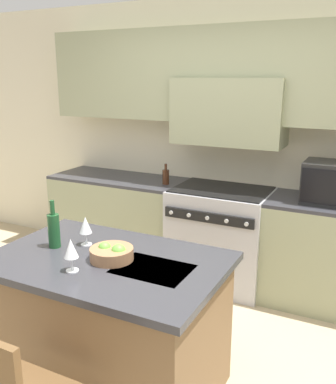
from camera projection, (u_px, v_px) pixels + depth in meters
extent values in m
plane|color=tan|center=(134.00, 382.00, 2.84)|extent=(10.00, 10.00, 0.00)
cube|color=beige|center=(236.00, 141.00, 4.19)|extent=(10.00, 0.06, 2.70)
cube|color=gray|center=(232.00, 75.00, 3.86)|extent=(3.75, 0.34, 0.85)
cube|color=gray|center=(229.00, 112.00, 3.92)|extent=(1.03, 0.40, 0.60)
cube|color=gray|center=(120.00, 220.00, 4.64)|extent=(1.42, 0.62, 0.91)
cube|color=#333338|center=(118.00, 178.00, 4.52)|extent=(1.42, 0.62, 0.03)
cube|color=#B7B7BC|center=(220.00, 237.00, 4.11)|extent=(0.90, 0.66, 0.94)
cube|color=black|center=(222.00, 189.00, 3.99)|extent=(0.87, 0.61, 0.01)
cube|color=black|center=(208.00, 218.00, 3.74)|extent=(0.83, 0.02, 0.09)
cylinder|color=silver|center=(171.00, 212.00, 3.88)|extent=(0.04, 0.02, 0.04)
cylinder|color=silver|center=(189.00, 215.00, 3.81)|extent=(0.04, 0.02, 0.04)
cylinder|color=silver|center=(207.00, 218.00, 3.73)|extent=(0.04, 0.02, 0.04)
cylinder|color=silver|center=(227.00, 221.00, 3.65)|extent=(0.04, 0.02, 0.04)
cylinder|color=silver|center=(247.00, 224.00, 3.58)|extent=(0.04, 0.02, 0.04)
cube|color=black|center=(335.00, 183.00, 3.54)|extent=(0.50, 0.36, 0.35)
cube|color=black|center=(326.00, 187.00, 3.40)|extent=(0.39, 0.01, 0.28)
cube|color=brown|center=(109.00, 328.00, 2.70)|extent=(1.34, 0.86, 0.86)
cube|color=#333338|center=(106.00, 262.00, 2.58)|extent=(1.42, 0.94, 0.04)
cube|color=#2D2D30|center=(153.00, 270.00, 2.44)|extent=(0.43, 0.32, 0.01)
cylinder|color=#B2B2B7|center=(168.00, 257.00, 2.60)|extent=(0.02, 0.02, 0.00)
cylinder|color=#194723|center=(54.00, 231.00, 2.72)|extent=(0.08, 0.08, 0.22)
cylinder|color=#194723|center=(52.00, 208.00, 2.68)|extent=(0.03, 0.03, 0.09)
cylinder|color=white|center=(72.00, 271.00, 2.41)|extent=(0.07, 0.07, 0.01)
cylinder|color=white|center=(72.00, 264.00, 2.40)|extent=(0.01, 0.01, 0.08)
cone|color=white|center=(71.00, 248.00, 2.37)|extent=(0.08, 0.08, 0.11)
cylinder|color=white|center=(86.00, 244.00, 2.78)|extent=(0.07, 0.07, 0.01)
cylinder|color=white|center=(86.00, 238.00, 2.77)|extent=(0.01, 0.01, 0.08)
cone|color=white|center=(85.00, 225.00, 2.75)|extent=(0.08, 0.08, 0.11)
cylinder|color=#996B47|center=(112.00, 254.00, 2.55)|extent=(0.26, 0.26, 0.07)
sphere|color=#66A83D|center=(105.00, 248.00, 2.56)|extent=(0.08, 0.08, 0.08)
sphere|color=#66A83D|center=(119.00, 251.00, 2.52)|extent=(0.09, 0.09, 0.09)
cylinder|color=#422314|center=(166.00, 177.00, 4.20)|extent=(0.07, 0.07, 0.14)
cylinder|color=#422314|center=(166.00, 167.00, 4.17)|extent=(0.03, 0.03, 0.06)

